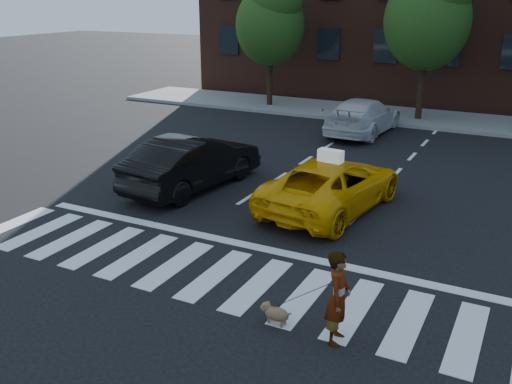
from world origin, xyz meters
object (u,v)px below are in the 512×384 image
Objects in this scene: tree_mid at (429,10)px; woman at (338,297)px; taxi at (332,185)px; black_sedan at (193,162)px; dog at (274,313)px; tree_left at (271,17)px; white_suv at (363,116)px.

tree_mid reaches higher than woman.
taxi is at bearing 13.75° from woman.
tree_mid is 1.47× the size of black_sedan.
taxi is 5.95m from dog.
black_sedan is at bearing 41.97° from woman.
black_sedan is at bearing 140.64° from dog.
black_sedan reaches higher than dog.
black_sedan is 7.51× the size of dog.
tree_left reaches higher than black_sedan.
white_suv is at bearing -98.41° from black_sedan.
tree_left is 20.58m from dog.
tree_mid reaches higher than black_sedan.
white_suv is (2.41, 9.11, -0.07)m from black_sedan.
black_sedan is at bearing -74.39° from tree_left.
black_sedan reaches higher than white_suv.
taxi is 9.12m from white_suv.
woman reaches higher than white_suv.
woman is 2.56× the size of dog.
taxi is (7.78, -12.26, -3.75)m from tree_left.
dog is at bearing -85.72° from tree_mid.
tree_mid is 12.95m from taxi.
taxi is at bearing -88.70° from tree_mid.
dog is at bearing 108.02° from taxi.
tree_mid reaches higher than tree_left.
tree_left is at bearing -26.94° from white_suv.
tree_left is 1.35× the size of black_sedan.
tree_mid is at bearing -113.20° from white_suv.
black_sedan is 2.93× the size of woman.
black_sedan is 9.42m from white_suv.
tree_left is at bearing -67.96° from black_sedan.
tree_mid is 18.72m from dog.
taxi is 7.74× the size of dog.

